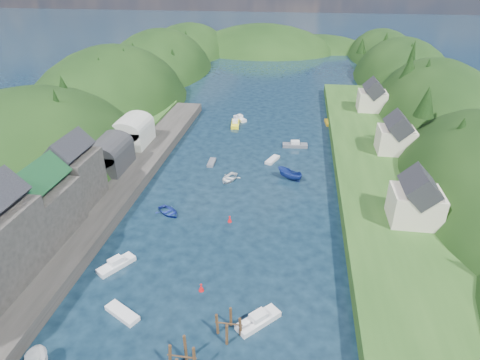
# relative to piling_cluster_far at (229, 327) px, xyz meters

# --- Properties ---
(ground) EXTENTS (600.00, 600.00, 0.00)m
(ground) POSITION_rel_piling_cluster_far_xyz_m (-3.03, 50.75, -1.06)
(ground) COLOR black
(ground) RESTS_ON ground
(hillside_left) EXTENTS (44.00, 245.56, 52.00)m
(hillside_left) POSITION_rel_piling_cluster_far_xyz_m (-48.03, 75.75, -9.09)
(hillside_left) COLOR black
(hillside_left) RESTS_ON ground
(hillside_right) EXTENTS (36.00, 245.56, 48.00)m
(hillside_right) POSITION_rel_piling_cluster_far_xyz_m (41.97, 75.75, -8.48)
(hillside_right) COLOR black
(hillside_right) RESTS_ON ground
(far_hills) EXTENTS (103.00, 68.00, 44.00)m
(far_hills) POSITION_rel_piling_cluster_far_xyz_m (-1.81, 174.76, -11.86)
(far_hills) COLOR black
(far_hills) RESTS_ON ground
(hill_trees) EXTENTS (92.65, 148.89, 12.45)m
(hill_trees) POSITION_rel_piling_cluster_far_xyz_m (-2.26, 65.49, 10.10)
(hill_trees) COLOR black
(hill_trees) RESTS_ON ground
(quay_left) EXTENTS (12.00, 110.00, 2.00)m
(quay_left) POSITION_rel_piling_cluster_far_xyz_m (-27.03, 20.75, -0.06)
(quay_left) COLOR #2D2B28
(quay_left) RESTS_ON ground
(terrace_left_grass) EXTENTS (12.00, 110.00, 2.50)m
(terrace_left_grass) POSITION_rel_piling_cluster_far_xyz_m (-34.03, 20.75, 0.19)
(terrace_left_grass) COLOR #234719
(terrace_left_grass) RESTS_ON ground
(quayside_buildings) EXTENTS (8.00, 35.84, 12.90)m
(quayside_buildings) POSITION_rel_piling_cluster_far_xyz_m (-29.03, 7.15, 6.03)
(quayside_buildings) COLOR #2D2B28
(quayside_buildings) RESTS_ON quay_left
(boat_sheds) EXTENTS (7.00, 21.00, 7.50)m
(boat_sheds) POSITION_rel_piling_cluster_far_xyz_m (-29.03, 39.75, 4.21)
(boat_sheds) COLOR #2D2D30
(boat_sheds) RESTS_ON quay_left
(terrace_right) EXTENTS (16.00, 120.00, 2.40)m
(terrace_right) POSITION_rel_piling_cluster_far_xyz_m (21.97, 40.75, 0.14)
(terrace_right) COLOR #234719
(terrace_right) RESTS_ON ground
(right_bank_cottages) EXTENTS (9.00, 59.24, 8.41)m
(right_bank_cottages) POSITION_rel_piling_cluster_far_xyz_m (24.97, 49.09, 4.78)
(right_bank_cottages) COLOR beige
(right_bank_cottages) RESTS_ON terrace_right
(piling_cluster_far) EXTENTS (3.10, 2.90, 3.26)m
(piling_cluster_far) POSITION_rel_piling_cluster_far_xyz_m (0.00, 0.00, 0.00)
(piling_cluster_far) COLOR #382314
(piling_cluster_far) RESTS_ON ground
(channel_buoy_near) EXTENTS (0.70, 0.70, 1.10)m
(channel_buoy_near) POSITION_rel_piling_cluster_far_xyz_m (-4.61, 6.16, -0.58)
(channel_buoy_near) COLOR red
(channel_buoy_near) RESTS_ON ground
(channel_buoy_far) EXTENTS (0.70, 0.70, 1.10)m
(channel_buoy_far) POSITION_rel_piling_cluster_far_xyz_m (-3.67, 21.87, -0.58)
(channel_buoy_far) COLOR red
(channel_buoy_far) RESTS_ON ground
(moored_boats) EXTENTS (34.85, 88.54, 2.44)m
(moored_boats) POSITION_rel_piling_cluster_far_xyz_m (-6.00, 20.57, -0.40)
(moored_boats) COLOR silver
(moored_boats) RESTS_ON ground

